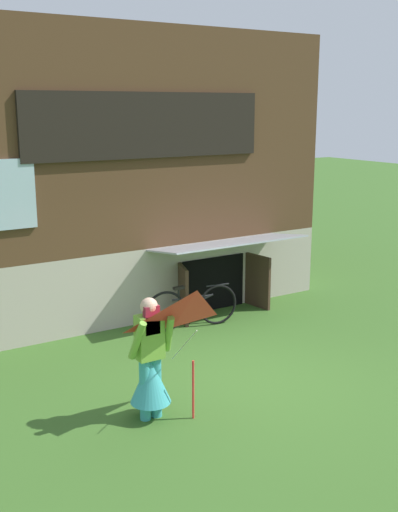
# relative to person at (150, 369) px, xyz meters

# --- Properties ---
(ground_plane) EXTENTS (60.00, 60.00, 0.00)m
(ground_plane) POSITION_rel_person_xyz_m (1.72, 0.29, -0.68)
(ground_plane) COLOR #386023
(log_house) EXTENTS (7.78, 5.71, 5.27)m
(log_house) POSITION_rel_person_xyz_m (1.72, 5.58, 1.96)
(log_house) COLOR #ADA393
(log_house) RESTS_ON ground_plane
(person) EXTENTS (0.61, 0.52, 1.60)m
(person) POSITION_rel_person_xyz_m (0.00, 0.00, 0.00)
(person) COLOR teal
(person) RESTS_ON ground_plane
(kite) EXTENTS (0.99, 0.98, 1.68)m
(kite) POSITION_rel_person_xyz_m (0.35, -0.56, 0.66)
(kite) COLOR red
(kite) RESTS_ON ground_plane
(bicycle_black) EXTENTS (1.75, 0.30, 0.80)m
(bicycle_black) POSITION_rel_person_xyz_m (2.19, 2.59, -0.29)
(bicycle_black) COLOR black
(bicycle_black) RESTS_ON ground_plane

